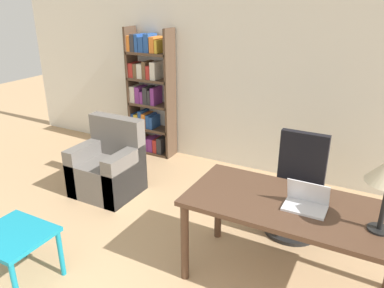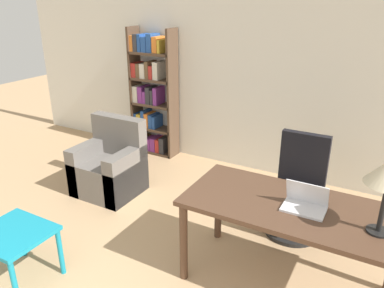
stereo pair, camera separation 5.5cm
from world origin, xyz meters
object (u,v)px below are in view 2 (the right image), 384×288
desk (290,216)px  side_table_blue (14,239)px  armchair (110,168)px  laptop (305,203)px  office_chair (297,191)px  bookshelf (151,95)px

desk → side_table_blue: size_ratio=2.89×
armchair → laptop: bearing=-13.0°
laptop → office_chair: bearing=105.4°
laptop → armchair: laptop is taller
bookshelf → laptop: bearing=-34.7°
laptop → bookshelf: size_ratio=0.17×
desk → office_chair: office_chair is taller
bookshelf → desk: bearing=-35.6°
armchair → bookshelf: bearing=101.7°
desk → armchair: 2.46m
laptop → side_table_blue: (-2.11, -1.04, -0.42)m
office_chair → armchair: size_ratio=1.11×
desk → office_chair: 0.91m
side_table_blue → bookshelf: bookshelf is taller
desk → side_table_blue: desk is taller
office_chair → laptop: bearing=-74.6°
armchair → bookshelf: 1.48m
laptop → office_chair: size_ratio=0.31×
desk → office_chair: bearing=99.4°
laptop → bookshelf: bookshelf is taller
office_chair → bookshelf: bookshelf is taller
armchair → office_chair: bearing=7.7°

